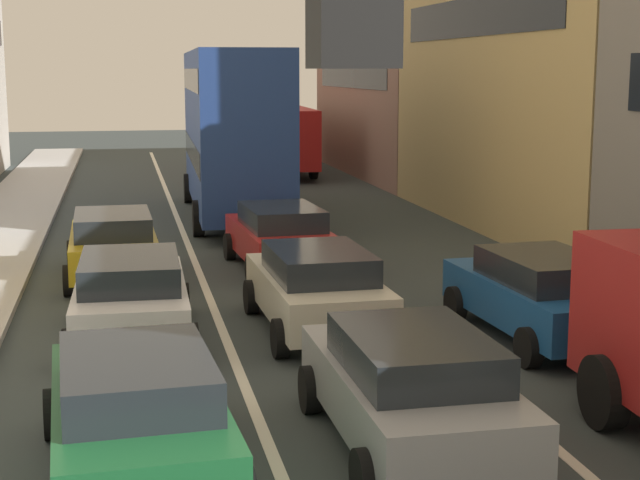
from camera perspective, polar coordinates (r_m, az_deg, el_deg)
The scene contains 12 objects.
lane_stripe_left at distance 24.78m, azimuth -7.59°, elevation -0.63°, with size 0.16×60.00×0.01m, color silver.
lane_stripe_right at distance 25.24m, azimuth 0.13°, elevation -0.35°, with size 0.16×60.00×0.01m, color silver.
building_row_right at distance 29.46m, azimuth 15.35°, elevation 9.91°, with size 7.20×43.90×11.15m.
sedan_centre_lane_second at distance 11.80m, azimuth 5.34°, elevation -8.51°, with size 2.09×4.31×1.49m.
wagon_left_lane_second at distance 11.10m, azimuth -10.68°, elevation -9.85°, with size 2.26×4.40×1.49m.
hatchback_centre_lane_third at distance 16.92m, azimuth -0.18°, elevation -2.76°, with size 2.15×4.34×1.49m.
sedan_left_lane_third at distance 16.60m, azimuth -11.01°, elevation -3.20°, with size 2.13×4.34×1.49m.
coupe_centre_lane_fourth at distance 22.11m, azimuth -2.34°, elevation 0.25°, with size 2.25×4.39×1.49m.
sedan_left_lane_fourth at distance 21.58m, azimuth -12.01°, elevation -0.20°, with size 2.13×4.33×1.49m.
sedan_right_lane_behind_truck at distance 16.85m, azimuth 12.83°, elevation -3.08°, with size 2.24×4.39×1.49m.
bus_mid_queue_primary at distance 29.83m, azimuth -5.11°, elevation 6.67°, with size 3.05×10.57×5.06m.
bus_far_queue_secondary at distance 43.62m, azimuth -2.68°, elevation 6.33°, with size 3.10×10.59×2.90m.
Camera 1 is at (-3.35, -4.31, 4.53)m, focal length 54.67 mm.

